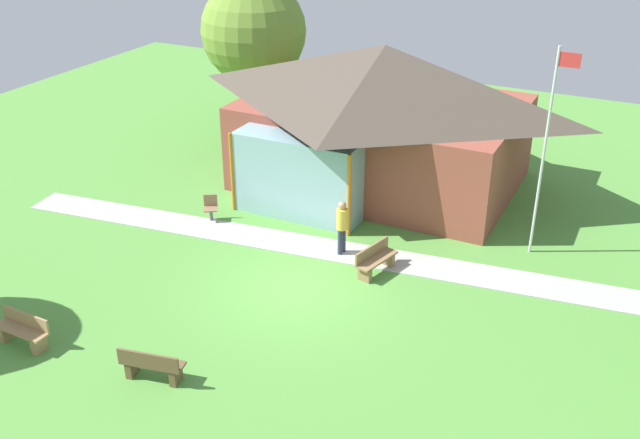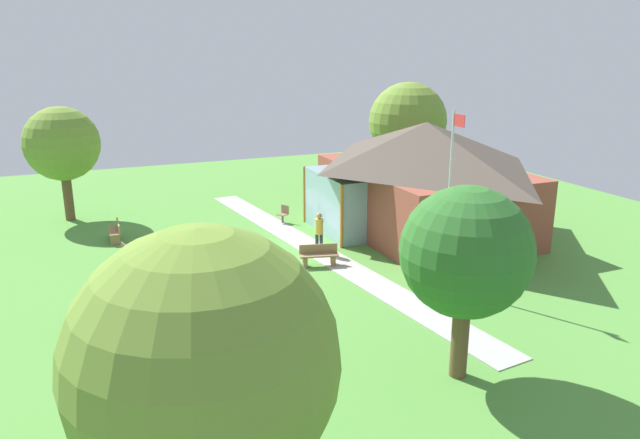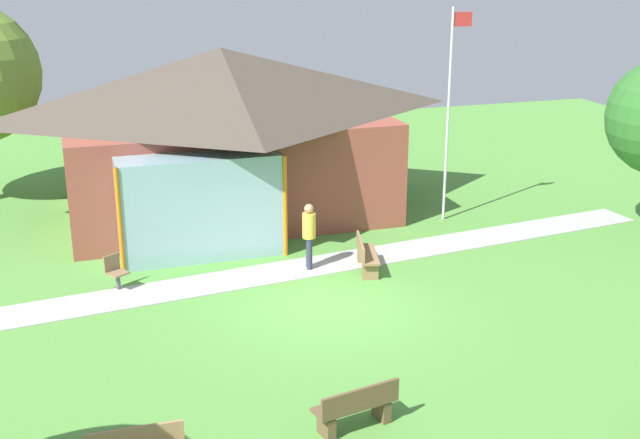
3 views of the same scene
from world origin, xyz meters
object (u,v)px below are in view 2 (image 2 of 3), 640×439
bench_rear_near_path (319,256)px  bench_front_right (82,320)px  bench_front_left (115,232)px  bench_front_center (132,257)px  tree_east_hedge (466,253)px  tree_behind_pavilion_left (408,122)px  pavilion (421,176)px  patio_chair_west (283,215)px  tree_far_east (204,362)px  tree_lawn_corner (62,144)px  visitor_on_path (319,230)px  flagpole (450,194)px

bench_rear_near_path → bench_front_right: 9.04m
bench_front_left → bench_rear_near_path: bearing=-130.9°
bench_front_center → bench_front_left: 3.70m
bench_front_left → tree_east_hedge: size_ratio=0.30×
bench_front_center → tree_behind_pavilion_left: 18.14m
pavilion → tree_east_hedge: bearing=-27.4°
pavilion → bench_front_center: bearing=-91.5°
patio_chair_west → tree_far_east: (18.02, -7.65, 3.10)m
bench_front_center → tree_lawn_corner: size_ratio=0.28×
visitor_on_path → tree_lawn_corner: bearing=-34.6°
bench_front_left → visitor_on_path: visitor_on_path is taller
tree_lawn_corner → tree_east_hedge: tree_lawn_corner is taller
tree_far_east → tree_east_hedge: 7.73m
pavilion → patio_chair_west: 6.85m
bench_front_left → tree_lawn_corner: (-4.33, -1.78, 3.35)m
pavilion → bench_rear_near_path: bearing=-68.3°
pavilion → bench_front_center: (-0.34, -12.73, -2.22)m
bench_rear_near_path → patio_chair_west: 6.17m
flagpole → tree_lawn_corner: 18.87m
patio_chair_west → visitor_on_path: size_ratio=0.49×
tree_east_hedge → pavilion: bearing=152.6°
pavilion → bench_front_right: pavilion is taller
pavilion → bench_rear_near_path: (2.40, -6.02, -2.22)m
tree_far_east → bench_front_center: bearing=179.1°
bench_rear_near_path → tree_far_east: (11.89, -6.94, 3.12)m
bench_rear_near_path → tree_behind_pavilion_left: (-9.68, 9.63, 3.69)m
tree_behind_pavilion_left → flagpole: bearing=-25.4°
bench_front_center → tree_east_hedge: size_ratio=0.31×
tree_far_east → bench_front_right: bearing=-169.5°
bench_front_center → bench_front_right: same height
patio_chair_west → tree_behind_pavilion_left: size_ratio=0.14×
pavilion → flagpole: flagpole is taller
bench_rear_near_path → bench_front_left: size_ratio=1.03×
bench_front_left → visitor_on_path: bearing=-122.3°
flagpole → tree_far_east: flagpole is taller
bench_front_right → tree_east_hedge: bearing=66.0°
bench_rear_near_path → tree_behind_pavilion_left: bearing=-120.5°
flagpole → bench_front_left: flagpole is taller
pavilion → tree_far_east: tree_far_east is taller
bench_front_center → patio_chair_west: patio_chair_west is taller
bench_front_center → patio_chair_west: (-3.39, 7.43, 0.01)m
visitor_on_path → bench_rear_near_path: bearing=77.4°
bench_front_center → tree_behind_pavilion_left: size_ratio=0.25×
pavilion → tree_lawn_corner: bearing=-119.4°
bench_front_center → bench_front_right: (5.23, -1.97, 0.00)m
flagpole → tree_far_east: (8.11, -10.17, 0.08)m
bench_rear_near_path → bench_front_center: 7.25m
patio_chair_west → tree_far_east: 19.82m
pavilion → bench_front_left: bearing=-107.2°
tree_behind_pavilion_left → tree_east_hedge: bearing=-27.0°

